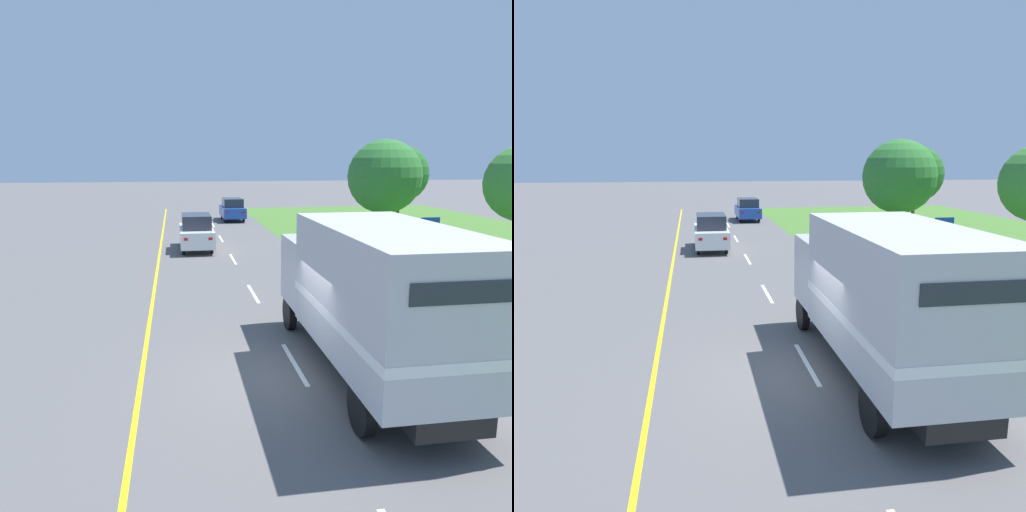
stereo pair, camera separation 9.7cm
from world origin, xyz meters
TOP-DOWN VIEW (x-y plane):
  - ground_plane at (0.00, 0.00)m, footprint 200.00×200.00m
  - grass_shoulder at (13.70, 12.11)m, footprint 20.00×55.49m
  - edge_line_yellow at (-3.70, 12.11)m, footprint 0.12×55.49m
  - centre_dash_near at (0.00, 0.69)m, footprint 0.12×2.60m
  - centre_dash_mid_a at (0.00, 7.29)m, footprint 0.12×2.60m
  - centre_dash_mid_b at (0.00, 13.89)m, footprint 0.12×2.60m
  - centre_dash_far at (0.00, 20.49)m, footprint 0.12×2.60m
  - centre_dash_farthest at (0.00, 27.09)m, footprint 0.12×2.60m
  - horse_trailer_truck at (1.57, -0.29)m, footprint 2.60×7.88m
  - lead_car_white at (-1.68, 16.91)m, footprint 1.80×4.44m
  - lead_car_blue_ahead at (1.81, 29.81)m, footprint 1.80×4.25m
  - highway_sign at (5.76, 6.39)m, footprint 2.28×0.09m
  - roadside_tree_mid at (8.34, 14.95)m, footprint 3.95×3.95m
  - roadside_tree_far at (12.37, 21.76)m, footprint 3.88×3.88m

SIDE VIEW (x-z plane):
  - ground_plane at x=0.00m, z-range 0.00..0.00m
  - edge_line_yellow at x=-3.70m, z-range 0.00..0.01m
  - centre_dash_near at x=0.00m, z-range 0.00..0.01m
  - centre_dash_mid_a at x=0.00m, z-range 0.00..0.01m
  - centre_dash_mid_b at x=0.00m, z-range 0.00..0.01m
  - centre_dash_far at x=0.00m, z-range 0.00..0.01m
  - centre_dash_farthest at x=0.00m, z-range 0.00..0.01m
  - grass_shoulder at x=13.70m, z-range 0.00..0.01m
  - lead_car_blue_ahead at x=1.81m, z-range 0.02..1.83m
  - lead_car_white at x=-1.68m, z-range 0.00..1.98m
  - highway_sign at x=5.76m, z-range 0.44..3.30m
  - horse_trailer_truck at x=1.57m, z-range 0.20..3.82m
  - roadside_tree_far at x=12.37m, z-range 1.00..6.89m
  - roadside_tree_mid at x=8.34m, z-range 1.02..7.03m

